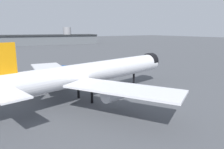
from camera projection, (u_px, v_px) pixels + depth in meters
name	position (u px, v px, depth m)	size (l,w,h in m)	color
ground	(107.00, 97.00, 55.29)	(900.00, 900.00, 0.00)	#4C4F54
airliner_near_gate	(91.00, 73.00, 53.18)	(57.23, 51.59, 15.07)	white
service_truck_front	(64.00, 69.00, 86.37)	(5.49, 5.54, 3.00)	black
traffic_cone_near_nose	(127.00, 73.00, 84.97)	(0.53, 0.53, 0.66)	#F2600C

